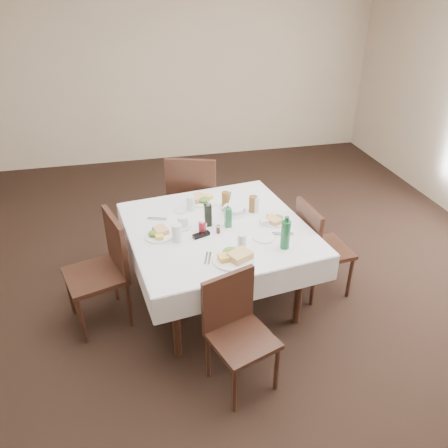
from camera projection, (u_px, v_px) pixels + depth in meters
name	position (u px, v px, depth m)	size (l,w,h in m)	color
ground_plane	(231.00, 291.00, 4.07)	(7.00, 7.00, 0.00)	black
room_shell	(233.00, 109.00, 3.21)	(6.04, 7.04, 2.80)	#C5B499
dining_table	(217.00, 234.00, 3.64)	(1.62, 1.62, 0.76)	black
chair_north	(193.00, 196.00, 4.47)	(0.62, 0.62, 1.04)	black
chair_south	(236.00, 325.00, 3.00)	(0.51, 0.51, 0.85)	black
chair_east	(317.00, 244.00, 3.83)	(0.46, 0.46, 0.90)	black
chair_west	(105.00, 264.00, 3.52)	(0.56, 0.56, 0.95)	black
meal_north	(202.00, 199.00, 3.98)	(0.27, 0.27, 0.06)	white
meal_south	(234.00, 257.00, 3.18)	(0.31, 0.31, 0.07)	white
meal_east	(274.00, 220.00, 3.66)	(0.23, 0.23, 0.05)	white
meal_west	(159.00, 234.00, 3.47)	(0.24, 0.24, 0.05)	white
side_plate_a	(181.00, 210.00, 3.84)	(0.14, 0.14, 0.01)	white
side_plate_b	(264.00, 238.00, 3.44)	(0.17, 0.17, 0.01)	white
water_n	(191.00, 203.00, 3.82)	(0.07, 0.07, 0.13)	silver
water_s	(242.00, 241.00, 3.29)	(0.07, 0.07, 0.12)	silver
water_e	(255.00, 204.00, 3.80)	(0.08, 0.08, 0.14)	silver
water_w	(177.00, 233.00, 3.38)	(0.08, 0.08, 0.15)	silver
iced_tea_a	(225.00, 199.00, 3.88)	(0.07, 0.07, 0.14)	brown
iced_tea_b	(253.00, 204.00, 3.79)	(0.07, 0.07, 0.15)	brown
bread_basket	(234.00, 210.00, 3.78)	(0.20, 0.20, 0.07)	silver
oil_cruet_dark	(208.00, 214.00, 3.57)	(0.06, 0.06, 0.24)	black
oil_cruet_green	(228.00, 217.00, 3.56)	(0.05, 0.05, 0.22)	#1E683A
ketchup_bottle	(202.00, 227.00, 3.48)	(0.06, 0.06, 0.12)	maroon
salt_shaker	(205.00, 227.00, 3.52)	(0.04, 0.04, 0.08)	white
pepper_shaker	(218.00, 229.00, 3.50)	(0.03, 0.03, 0.07)	#3C261A
coffee_mug	(183.00, 222.00, 3.57)	(0.14, 0.14, 0.10)	white
sunglasses	(201.00, 235.00, 3.46)	(0.15, 0.09, 0.03)	black
green_bottle	(286.00, 234.00, 3.27)	(0.07, 0.07, 0.27)	#1E683A
sugar_caddy	(266.00, 222.00, 3.62)	(0.10, 0.06, 0.05)	white
cutlery_n	(228.00, 196.00, 4.08)	(0.10, 0.19, 0.01)	silver
cutlery_s	(208.00, 258.00, 3.20)	(0.08, 0.16, 0.01)	silver
cutlery_e	(283.00, 234.00, 3.49)	(0.18, 0.08, 0.01)	silver
cutlery_w	(157.00, 219.00, 3.71)	(0.17, 0.09, 0.01)	silver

